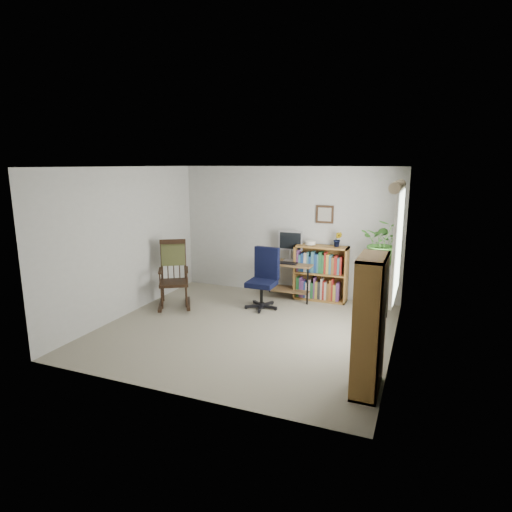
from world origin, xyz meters
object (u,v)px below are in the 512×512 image
at_px(office_chair, 262,279).
at_px(desk, 288,280).
at_px(rocking_chair, 174,274).
at_px(low_bookshelf, 321,273).
at_px(tall_bookshelf, 370,325).

bearing_deg(office_chair, desk, 76.48).
xyz_separation_m(desk, rocking_chair, (-1.68, -1.19, 0.25)).
distance_m(desk, office_chair, 0.78).
relative_size(office_chair, low_bookshelf, 1.05).
bearing_deg(office_chair, low_bookshelf, 50.38).
distance_m(desk, tall_bookshelf, 3.38).
height_order(rocking_chair, tall_bookshelf, tall_bookshelf).
height_order(desk, rocking_chair, rocking_chair).
xyz_separation_m(low_bookshelf, tall_bookshelf, (1.22, -2.95, 0.25)).
relative_size(rocking_chair, low_bookshelf, 1.17).
distance_m(office_chair, rocking_chair, 1.52).
bearing_deg(rocking_chair, desk, 4.16).
distance_m(rocking_chair, tall_bookshelf, 3.86).
height_order(rocking_chair, low_bookshelf, rocking_chair).
distance_m(desk, low_bookshelf, 0.62).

